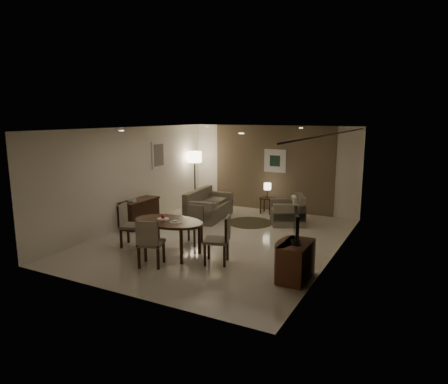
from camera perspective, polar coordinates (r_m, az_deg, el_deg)
The scene contains 31 objects.
room_shell at distance 9.95m, azimuth 0.54°, elevation 1.33°, with size 5.50×7.00×2.70m.
taupe_accent at distance 12.74m, azimuth 6.90°, elevation 3.36°, with size 3.96×0.03×2.70m, color brown.
curtain_wall at distance 8.68m, azimuth 15.23°, elevation -0.67°, with size 0.08×6.70×2.58m, color beige, non-canonical shape.
curtain_rod at distance 8.52m, azimuth 15.67°, elevation 8.05°, with size 0.03×0.03×6.80m, color black.
art_back_frame at distance 12.65m, azimuth 7.31°, elevation 4.44°, with size 0.72×0.03×0.72m, color silver.
art_back_canvas at distance 12.64m, azimuth 7.28°, elevation 4.43°, with size 0.34×0.01×0.34m, color #1C3323.
art_left_frame at distance 11.99m, azimuth -9.37°, elevation 5.23°, with size 0.03×0.60×0.80m, color silver.
art_left_canvas at distance 11.98m, azimuth -9.31°, elevation 5.23°, with size 0.01×0.46×0.64m, color gray.
downlight_nl at distance 8.79m, azimuth -14.45°, elevation 8.48°, with size 0.10×0.10×0.01m, color white.
downlight_nr at distance 7.22m, azimuth 2.49°, elevation 8.36°, with size 0.10×0.10×0.01m, color white.
downlight_fl at distance 11.71m, azimuth -2.46°, elevation 9.33°, with size 0.10×0.10×0.01m, color white.
downlight_fr at distance 10.59m, azimuth 10.93°, elevation 8.98°, with size 0.10×0.10×0.01m, color white.
console_desk at distance 11.17m, azimuth -11.89°, elevation -2.95°, with size 0.48×1.20×0.75m, color #432A15, non-canonical shape.
telephone at distance 10.85m, azimuth -12.98°, elevation -1.10°, with size 0.20×0.14×0.09m, color white, non-canonical shape.
tv_cabinet at distance 7.61m, azimuth 10.25°, elevation -9.69°, with size 0.48×0.90×0.70m, color brown, non-canonical shape.
flat_tv at distance 7.41m, azimuth 10.28°, elevation -4.81°, with size 0.06×0.88×0.60m, color black, non-canonical shape.
dining_table at distance 8.83m, azimuth -7.86°, elevation -6.48°, with size 1.63×1.02×0.76m, color #432A15, non-canonical shape.
chair_near at distance 8.22m, azimuth -10.37°, elevation -7.08°, with size 0.47×0.47×0.98m, color #786F5C, non-canonical shape.
chair_far at distance 9.46m, azimuth -4.68°, elevation -4.79°, with size 0.44×0.44×0.90m, color #786F5C, non-canonical shape.
chair_left at distance 9.51m, azimuth -12.97°, elevation -4.66°, with size 0.48×0.48×1.00m, color #786F5C, non-canonical shape.
chair_right at distance 8.22m, azimuth -1.09°, elevation -6.84°, with size 0.48×0.48×1.00m, color #786F5C, non-canonical shape.
plate_a at distance 8.87m, azimuth -8.69°, elevation -3.82°, with size 0.26×0.26×0.02m, color white.
plate_b at distance 8.56m, azimuth -6.92°, elevation -4.30°, with size 0.26×0.26×0.02m, color white.
fruit_apple at distance 8.85m, azimuth -8.70°, elevation -3.48°, with size 0.09×0.09×0.09m, color red.
napkin at distance 8.56m, azimuth -6.92°, elevation -4.15°, with size 0.12×0.08×0.03m, color white.
round_rug at distance 11.40m, azimuth 3.73°, elevation -4.37°, with size 1.28×1.28×0.01m, color #3D3822.
sofa at distance 11.81m, azimuth -2.16°, elevation -1.76°, with size 0.89×1.77×0.83m, color #786F5C, non-canonical shape.
armchair at distance 11.30m, azimuth 9.05°, elevation -2.49°, with size 0.93×0.88×0.83m, color #786F5C, non-canonical shape.
side_table at distance 12.50m, azimuth 6.17°, elevation -1.89°, with size 0.39×0.39×0.50m, color black, non-canonical shape.
table_lamp at distance 12.40m, azimuth 6.22°, elevation 0.35°, with size 0.22×0.22×0.50m, color #FFEAC1, non-canonical shape.
floor_lamp at distance 13.24m, azimuth -4.20°, elevation 1.82°, with size 0.47×0.47×1.84m, color #FFE5B7, non-canonical shape.
Camera 1 is at (4.47, -8.33, 3.00)m, focal length 32.00 mm.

